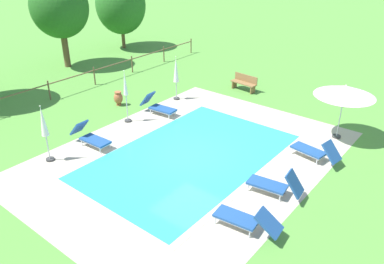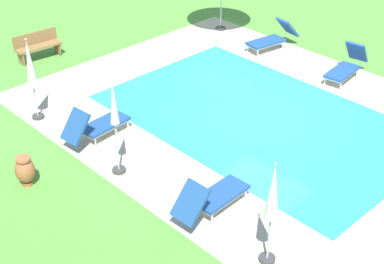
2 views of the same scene
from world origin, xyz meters
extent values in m
plane|color=#518E38|center=(0.00, 0.00, 0.00)|extent=(160.00, 160.00, 0.00)
cube|color=#B2A893|center=(0.00, 0.00, 0.00)|extent=(12.42, 9.30, 0.01)
cube|color=#2DB7C6|center=(0.00, 0.00, 0.01)|extent=(8.39, 5.28, 0.01)
cube|color=#C0B59F|center=(0.00, 2.76, 0.01)|extent=(8.87, 0.24, 0.01)
cube|color=#C0B59F|center=(0.00, -2.76, 0.01)|extent=(8.87, 0.24, 0.01)
cube|color=#C0B59F|center=(4.32, 0.00, 0.01)|extent=(0.24, 5.28, 0.01)
cube|color=#C0B59F|center=(-4.32, 0.00, 0.01)|extent=(0.24, 5.28, 0.01)
cube|color=navy|center=(2.21, 3.48, 0.32)|extent=(0.71, 1.35, 0.07)
cube|color=navy|center=(2.13, 4.38, 0.65)|extent=(0.65, 0.62, 0.70)
cube|color=silver|center=(2.21, 3.48, 0.26)|extent=(0.68, 1.32, 0.04)
cylinder|color=silver|center=(2.51, 2.95, 0.14)|extent=(0.04, 0.04, 0.28)
cylinder|color=silver|center=(2.00, 2.90, 0.14)|extent=(0.04, 0.04, 0.28)
cylinder|color=silver|center=(2.41, 4.05, 0.14)|extent=(0.04, 0.04, 0.28)
cylinder|color=silver|center=(1.91, 4.00, 0.14)|extent=(0.04, 0.04, 0.28)
cube|color=navy|center=(2.79, -3.61, 0.32)|extent=(0.80, 1.38, 0.07)
cube|color=navy|center=(2.64, -4.53, 0.62)|extent=(0.69, 0.71, 0.66)
cube|color=silver|center=(2.79, -3.61, 0.26)|extent=(0.77, 1.35, 0.04)
cylinder|color=silver|center=(2.62, -3.02, 0.14)|extent=(0.04, 0.04, 0.28)
cylinder|color=silver|center=(3.13, -3.10, 0.14)|extent=(0.04, 0.04, 0.28)
cylinder|color=silver|center=(2.45, -4.11, 0.14)|extent=(0.04, 0.04, 0.28)
cylinder|color=silver|center=(2.95, -4.19, 0.14)|extent=(0.04, 0.04, 0.28)
cube|color=navy|center=(-2.34, -3.63, 0.32)|extent=(0.74, 1.36, 0.07)
cube|color=navy|center=(-2.23, -4.62, 0.56)|extent=(0.68, 0.79, 0.55)
cube|color=silver|center=(-2.34, -3.63, 0.26)|extent=(0.71, 1.33, 0.04)
cylinder|color=silver|center=(-2.66, -3.11, 0.14)|extent=(0.04, 0.04, 0.28)
cylinder|color=silver|center=(-2.15, -3.06, 0.14)|extent=(0.04, 0.04, 0.28)
cylinder|color=silver|center=(-2.53, -4.21, 0.14)|extent=(0.04, 0.04, 0.28)
cylinder|color=silver|center=(-2.02, -4.15, 0.14)|extent=(0.04, 0.04, 0.28)
cube|color=navy|center=(-0.27, -3.51, 0.32)|extent=(0.76, 1.37, 0.07)
cube|color=navy|center=(-0.16, -4.39, 0.66)|extent=(0.66, 0.62, 0.73)
cube|color=silver|center=(-0.27, -3.51, 0.26)|extent=(0.73, 1.34, 0.04)
cylinder|color=silver|center=(-0.59, -2.99, 0.14)|extent=(0.04, 0.04, 0.28)
cylinder|color=silver|center=(-0.09, -2.93, 0.14)|extent=(0.04, 0.04, 0.28)
cylinder|color=silver|center=(-0.45, -4.09, 0.14)|extent=(0.04, 0.04, 0.28)
cylinder|color=silver|center=(0.05, -4.02, 0.14)|extent=(0.04, 0.04, 0.28)
cube|color=navy|center=(-1.86, 3.44, 0.32)|extent=(0.66, 1.32, 0.07)
cube|color=navy|center=(-1.90, 4.37, 0.62)|extent=(0.63, 0.65, 0.67)
cube|color=silver|center=(-1.86, 3.44, 0.26)|extent=(0.62, 1.30, 0.04)
cylinder|color=silver|center=(-1.58, 2.90, 0.14)|extent=(0.04, 0.04, 0.28)
cylinder|color=silver|center=(-2.09, 2.87, 0.14)|extent=(0.04, 0.04, 0.28)
cylinder|color=silver|center=(-1.62, 4.00, 0.14)|extent=(0.04, 0.04, 0.28)
cylinder|color=silver|center=(-2.13, 3.98, 0.14)|extent=(0.04, 0.04, 0.28)
cylinder|color=#383838|center=(5.14, -3.88, 0.04)|extent=(0.36, 0.36, 0.08)
cylinder|color=#B2B5B7|center=(5.14, -3.88, 1.15)|extent=(0.04, 0.04, 2.31)
cone|color=white|center=(5.14, -3.88, 2.11)|extent=(2.43, 2.43, 0.44)
sphere|color=white|center=(5.14, -3.88, 2.34)|extent=(0.06, 0.06, 0.06)
cylinder|color=#383838|center=(-3.61, 3.98, 0.04)|extent=(0.32, 0.32, 0.08)
cylinder|color=#B2B5B7|center=(-3.61, 3.98, 0.54)|extent=(0.04, 0.04, 1.08)
cone|color=white|center=(-3.61, 3.98, 1.66)|extent=(0.27, 0.27, 1.16)
sphere|color=white|center=(-3.61, 3.98, 2.25)|extent=(0.05, 0.05, 0.05)
cylinder|color=#383838|center=(4.15, 4.29, 0.04)|extent=(0.32, 0.32, 0.08)
cylinder|color=#B2B5B7|center=(4.15, 4.29, 0.48)|extent=(0.04, 0.04, 0.97)
cone|color=white|center=(4.15, 4.29, 1.62)|extent=(0.28, 0.28, 1.29)
sphere|color=white|center=(4.15, 4.29, 2.28)|extent=(0.05, 0.05, 0.05)
cylinder|color=#383838|center=(0.65, 4.24, 0.04)|extent=(0.32, 0.32, 0.08)
cylinder|color=#B2B5B7|center=(0.65, 4.24, 0.66)|extent=(0.04, 0.04, 1.32)
cone|color=white|center=(0.65, 4.24, 1.87)|extent=(0.20, 0.20, 1.10)
sphere|color=white|center=(0.65, 4.24, 2.44)|extent=(0.05, 0.05, 0.05)
cube|color=olive|center=(7.44, 2.23, 0.44)|extent=(0.58, 1.53, 0.06)
cube|color=olive|center=(7.64, 2.21, 0.67)|extent=(0.19, 1.50, 0.40)
cube|color=olive|center=(7.38, 1.59, 0.21)|extent=(0.40, 0.10, 0.41)
cube|color=olive|center=(7.50, 2.86, 0.21)|extent=(0.40, 0.10, 0.41)
cylinder|color=#A85B38|center=(1.70, 6.04, 0.04)|extent=(0.25, 0.25, 0.08)
ellipsoid|color=#A85B38|center=(1.70, 6.04, 0.39)|extent=(0.45, 0.45, 0.62)
cylinder|color=#A85B38|center=(1.70, 6.04, 0.70)|extent=(0.33, 0.33, 0.06)
cylinder|color=brown|center=(-0.05, 9.41, 0.53)|extent=(0.08, 0.08, 1.05)
cylinder|color=brown|center=(2.90, 9.41, 0.53)|extent=(0.08, 0.08, 1.05)
cylinder|color=brown|center=(5.84, 9.41, 0.53)|extent=(0.08, 0.08, 1.05)
cylinder|color=brown|center=(8.78, 9.41, 0.53)|extent=(0.08, 0.08, 1.05)
cylinder|color=brown|center=(11.73, 9.41, 0.53)|extent=(0.08, 0.08, 1.05)
cube|color=brown|center=(-0.05, 9.41, 0.85)|extent=(23.55, 0.05, 0.05)
cylinder|color=brown|center=(4.03, 13.64, 1.18)|extent=(0.40, 0.40, 2.36)
ellipsoid|color=#235B1E|center=(4.03, 13.64, 3.80)|extent=(3.57, 3.57, 3.83)
cylinder|color=brown|center=(9.61, 14.34, 0.80)|extent=(0.26, 0.26, 1.60)
ellipsoid|color=#286623|center=(9.61, 14.34, 3.19)|extent=(3.65, 3.65, 4.24)
camera|label=1|loc=(-10.16, -8.24, 7.66)|focal=36.24mm
camera|label=2|loc=(-8.42, 10.59, 7.89)|focal=53.78mm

